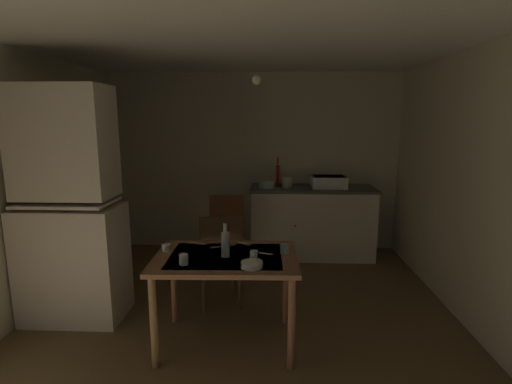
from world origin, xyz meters
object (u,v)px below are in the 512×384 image
Objects in this scene: chair_far_side at (220,258)px; chair_by_counter at (227,231)px; hutch_cabinet at (70,214)px; hand_pump at (278,174)px; mixing_bowl_counter at (266,184)px; dining_table at (226,268)px; serving_bowl_wide at (252,265)px; sink_basin at (329,182)px; glass_bottle at (225,243)px; mug_tall at (254,256)px.

chair_far_side is 0.85m from chair_by_counter.
hutch_cabinet reaches higher than hand_pump.
hutch_cabinet is at bearing -135.34° from mixing_bowl_counter.
serving_bowl_wide is at bearing -47.55° from dining_table.
hand_pump is at bearing 33.53° from mixing_bowl_counter.
sink_basin is at bearing -3.95° from hand_pump.
mixing_bowl_counter is (1.70, 1.68, -0.01)m from hutch_cabinet.
glass_bottle is (-1.08, -2.12, -0.15)m from sink_basin.
mixing_bowl_counter reaches higher than serving_bowl_wide.
hutch_cabinet is at bearing -145.31° from sink_basin.
mixing_bowl_counter is 1.28× the size of serving_bowl_wide.
mixing_bowl_counter reaches higher than glass_bottle.
hand_pump reaches higher than serving_bowl_wide.
sink_basin is at bearing 68.74° from mug_tall.
hand_pump is at bearing 176.05° from sink_basin.
dining_table is 0.34m from serving_bowl_wide.
mixing_bowl_counter is 0.87m from chair_by_counter.
mixing_bowl_counter reaches higher than chair_far_side.
chair_by_counter reaches higher than chair_far_side.
hand_pump is 4.87× the size of mug_tall.
mug_tall is at bearing -63.93° from chair_far_side.
sink_basin reaches higher than glass_bottle.
chair_far_side is at bearing -129.26° from sink_basin.
mug_tall reaches higher than dining_table.
hutch_cabinet is 4.71× the size of sink_basin.
glass_bottle is (0.13, -0.63, 0.35)m from chair_far_side.
hutch_cabinet is 1.84× the size of dining_table.
dining_table is at bearing -101.29° from hand_pump.
chair_by_counter is at bearing 96.38° from dining_table.
hutch_cabinet is 2.39m from mixing_bowl_counter.
hutch_cabinet is at bearing -136.09° from hand_pump.
chair_by_counter is at bearing -127.33° from mixing_bowl_counter.
hand_pump reaches higher than glass_bottle.
mixing_bowl_counter is 2.30m from serving_bowl_wide.
hand_pump reaches higher than mug_tall.
mug_tall is (0.01, 0.13, 0.02)m from serving_bowl_wide.
chair_by_counter is at bearing 103.88° from mug_tall.
chair_far_side is (-0.41, -1.44, -0.47)m from mixing_bowl_counter.
hand_pump reaches higher than chair_by_counter.
sink_basin is 2.18× the size of mixing_bowl_counter.
hutch_cabinet is at bearing -138.90° from chair_by_counter.
glass_bottle is at bearing -97.87° from mixing_bowl_counter.
mixing_bowl_counter is 0.77× the size of glass_bottle.
mug_tall is (-0.20, -2.25, -0.30)m from hand_pump.
hand_pump is at bearing 84.90° from serving_bowl_wide.
glass_bottle is at bearing -117.15° from sink_basin.
dining_table is (-1.08, -2.10, -0.35)m from sink_basin.
chair_by_counter reaches higher than dining_table.
sink_basin is 2.78× the size of serving_bowl_wide.
sink_basin is 2.38m from mug_tall.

